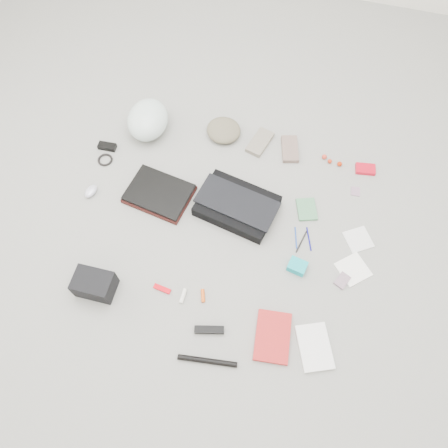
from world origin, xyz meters
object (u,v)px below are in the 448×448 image
(laptop, at_px, (159,192))
(accordion_wallet, at_px, (297,266))
(messenger_bag, at_px, (237,206))
(camera_bag, at_px, (95,284))
(bike_helmet, at_px, (148,120))
(book_red, at_px, (273,337))

(laptop, bearing_deg, accordion_wallet, -6.31)
(messenger_bag, relative_size, accordion_wallet, 4.46)
(camera_bag, bearing_deg, bike_helmet, 93.52)
(messenger_bag, bearing_deg, camera_bag, -120.70)
(accordion_wallet, bearing_deg, laptop, 175.44)
(messenger_bag, height_order, book_red, messenger_bag)
(camera_bag, bearing_deg, book_red, -1.88)
(messenger_bag, distance_m, camera_bag, 0.81)
(camera_bag, height_order, accordion_wallet, camera_bag)
(camera_bag, bearing_deg, messenger_bag, 46.84)
(book_red, bearing_deg, messenger_bag, 111.67)
(camera_bag, bearing_deg, laptop, 77.07)
(bike_helmet, xyz_separation_m, book_red, (0.95, -0.98, -0.07))
(messenger_bag, relative_size, laptop, 1.21)
(accordion_wallet, bearing_deg, camera_bag, -147.75)
(bike_helmet, distance_m, accordion_wallet, 1.17)
(laptop, xyz_separation_m, camera_bag, (-0.11, -0.57, 0.03))
(bike_helmet, distance_m, camera_bag, 0.99)
(book_red, bearing_deg, laptop, 135.71)
(messenger_bag, xyz_separation_m, accordion_wallet, (0.37, -0.24, -0.01))
(messenger_bag, xyz_separation_m, laptop, (-0.42, -0.03, 0.00))
(messenger_bag, distance_m, accordion_wallet, 0.44)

